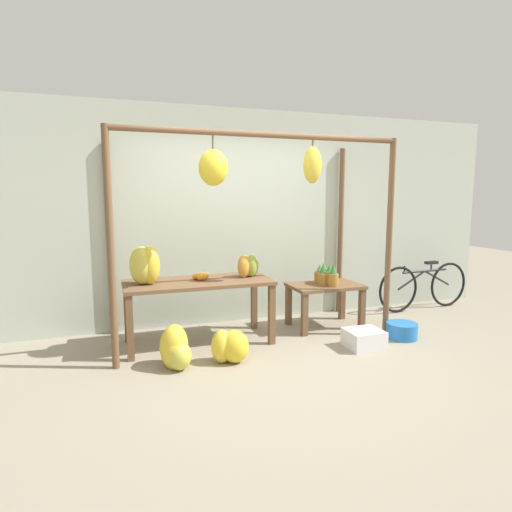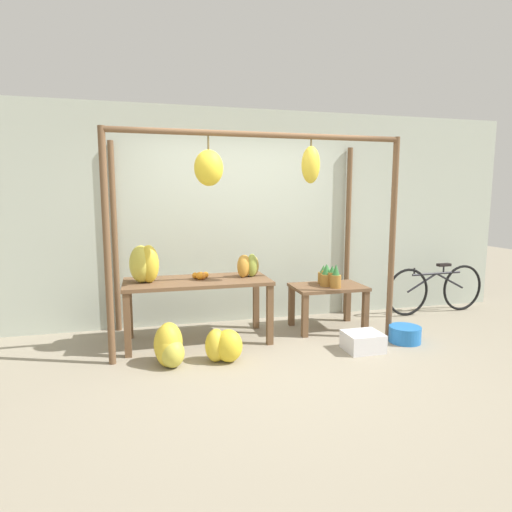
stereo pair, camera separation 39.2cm
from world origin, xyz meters
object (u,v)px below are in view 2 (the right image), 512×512
banana_pile_on_table (144,264)px  fruit_crate_white (363,342)px  papaya_pile (248,266)px  blue_bucket (405,334)px  banana_pile_ground_left (169,347)px  banana_pile_ground_right (223,346)px  parked_bicycle (436,289)px  pineapple_cluster (329,277)px  orange_pile (201,275)px

banana_pile_on_table → fruit_crate_white: size_ratio=1.06×
fruit_crate_white → papaya_pile: 1.56m
blue_bucket → papaya_pile: papaya_pile is taller
banana_pile_ground_left → banana_pile_ground_right: bearing=-4.4°
banana_pile_on_table → blue_bucket: (2.90, -0.62, -0.85)m
banana_pile_on_table → parked_bicycle: 4.11m
pineapple_cluster → parked_bicycle: size_ratio=0.26×
pineapple_cluster → blue_bucket: size_ratio=1.17×
fruit_crate_white → banana_pile_ground_right: bearing=177.4°
parked_bicycle → papaya_pile: bearing=-173.5°
banana_pile_ground_left → blue_bucket: size_ratio=1.17×
banana_pile_on_table → parked_bicycle: size_ratio=0.26×
orange_pile → banana_pile_ground_right: 0.96m
banana_pile_on_table → papaya_pile: 1.19m
papaya_pile → banana_pile_on_table: bearing=-177.6°
orange_pile → blue_bucket: (2.27, -0.68, -0.68)m
parked_bicycle → orange_pile: bearing=-174.7°
pineapple_cluster → parked_bicycle: (1.81, 0.30, -0.32)m
banana_pile_ground_right → papaya_pile: papaya_pile is taller
pineapple_cluster → banana_pile_ground_left: pineapple_cluster is taller
orange_pile → blue_bucket: bearing=-16.6°
fruit_crate_white → parked_bicycle: (1.76, 1.12, 0.25)m
banana_pile_ground_right → blue_bucket: bearing=1.5°
blue_bucket → parked_bicycle: parked_bicycle is taller
pineapple_cluster → banana_pile_ground_left: size_ratio=1.00×
fruit_crate_white → papaya_pile: papaya_pile is taller
orange_pile → papaya_pile: size_ratio=0.65×
banana_pile_ground_right → blue_bucket: size_ratio=1.31×
fruit_crate_white → parked_bicycle: 2.10m
banana_pile_ground_right → papaya_pile: bearing=59.0°
banana_pile_ground_right → papaya_pile: size_ratio=1.56×
banana_pile_ground_right → fruit_crate_white: (1.54, -0.07, -0.07)m
papaya_pile → orange_pile: bearing=178.8°
banana_pile_ground_left → parked_bicycle: size_ratio=0.26×
banana_pile_on_table → pineapple_cluster: size_ratio=0.99×
blue_bucket → parked_bicycle: 1.54m
pineapple_cluster → orange_pile: bearing=-179.5°
papaya_pile → parked_bicycle: bearing=6.5°
pineapple_cluster → papaya_pile: 1.06m
fruit_crate_white → blue_bucket: bearing=11.8°
banana_pile_ground_right → orange_pile: bearing=100.0°
orange_pile → banana_pile_ground_right: size_ratio=0.41×
banana_pile_ground_right → parked_bicycle: 3.46m
banana_pile_ground_left → papaya_pile: bearing=34.9°
banana_pile_on_table → orange_pile: bearing=5.7°
pineapple_cluster → banana_pile_ground_right: 1.74m
orange_pile → banana_pile_ground_left: (-0.41, -0.69, -0.58)m
banana_pile_ground_right → fruit_crate_white: 1.54m
orange_pile → pineapple_cluster: pineapple_cluster is taller
banana_pile_on_table → banana_pile_ground_left: banana_pile_on_table is taller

